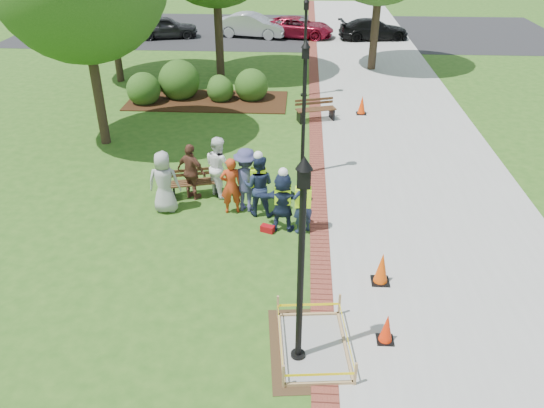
# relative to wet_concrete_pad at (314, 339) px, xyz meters

# --- Properties ---
(ground) EXTENTS (100.00, 100.00, 0.00)m
(ground) POSITION_rel_wet_concrete_pad_xyz_m (-1.55, 2.75, -0.23)
(ground) COLOR #285116
(ground) RESTS_ON ground
(sidewalk) EXTENTS (6.00, 60.00, 0.02)m
(sidewalk) POSITION_rel_wet_concrete_pad_xyz_m (3.45, 12.75, -0.22)
(sidewalk) COLOR #9E9E99
(sidewalk) RESTS_ON ground
(brick_edging) EXTENTS (0.50, 60.00, 0.03)m
(brick_edging) POSITION_rel_wet_concrete_pad_xyz_m (0.20, 12.75, -0.22)
(brick_edging) COLOR maroon
(brick_edging) RESTS_ON ground
(mulch_bed) EXTENTS (7.00, 3.00, 0.05)m
(mulch_bed) POSITION_rel_wet_concrete_pad_xyz_m (-4.55, 14.75, -0.21)
(mulch_bed) COLOR #381E0F
(mulch_bed) RESTS_ON ground
(parking_lot) EXTENTS (36.00, 12.00, 0.01)m
(parking_lot) POSITION_rel_wet_concrete_pad_xyz_m (-1.55, 29.75, -0.23)
(parking_lot) COLOR black
(parking_lot) RESTS_ON ground
(wet_concrete_pad) EXTENTS (1.92, 2.46, 0.55)m
(wet_concrete_pad) POSITION_rel_wet_concrete_pad_xyz_m (0.00, 0.00, 0.00)
(wet_concrete_pad) COLOR #47331E
(wet_concrete_pad) RESTS_ON ground
(bench_near) EXTENTS (1.55, 0.86, 0.80)m
(bench_near) POSITION_rel_wet_concrete_pad_xyz_m (-3.45, 6.09, 0.02)
(bench_near) COLOR #4D311A
(bench_near) RESTS_ON ground
(bench_far) EXTENTS (1.67, 0.98, 0.86)m
(bench_far) POSITION_rel_wet_concrete_pad_xyz_m (0.20, 12.60, 0.04)
(bench_far) COLOR brown
(bench_far) RESTS_ON ground
(cone_front) EXTENTS (0.34, 0.34, 0.67)m
(cone_front) POSITION_rel_wet_concrete_pad_xyz_m (1.44, 0.28, 0.09)
(cone_front) COLOR black
(cone_front) RESTS_ON ground
(cone_back) EXTENTS (0.41, 0.41, 0.81)m
(cone_back) POSITION_rel_wet_concrete_pad_xyz_m (1.56, 2.18, 0.16)
(cone_back) COLOR black
(cone_back) RESTS_ON ground
(cone_far) EXTENTS (0.40, 0.40, 0.79)m
(cone_far) POSITION_rel_wet_concrete_pad_xyz_m (2.11, 13.47, 0.15)
(cone_far) COLOR black
(cone_far) RESTS_ON ground
(toolbox) EXTENTS (0.41, 0.31, 0.18)m
(toolbox) POSITION_rel_wet_concrete_pad_xyz_m (-1.18, 4.21, -0.14)
(toolbox) COLOR maroon
(toolbox) RESTS_ON ground
(lamp_near) EXTENTS (0.28, 0.28, 4.26)m
(lamp_near) POSITION_rel_wet_concrete_pad_xyz_m (-0.30, -0.25, 2.25)
(lamp_near) COLOR black
(lamp_near) RESTS_ON ground
(lamp_mid) EXTENTS (0.28, 0.28, 4.26)m
(lamp_mid) POSITION_rel_wet_concrete_pad_xyz_m (-0.30, 7.75, 2.25)
(lamp_mid) COLOR black
(lamp_mid) RESTS_ON ground
(lamp_far) EXTENTS (0.28, 0.28, 4.26)m
(lamp_far) POSITION_rel_wet_concrete_pad_xyz_m (-0.30, 15.75, 2.25)
(lamp_far) COLOR black
(lamp_far) RESTS_ON ground
(shrub_a) EXTENTS (1.46, 1.46, 1.46)m
(shrub_a) POSITION_rel_wet_concrete_pad_xyz_m (-7.24, 14.33, -0.23)
(shrub_a) COLOR #234A15
(shrub_a) RESTS_ON ground
(shrub_b) EXTENTS (1.82, 1.82, 1.82)m
(shrub_b) POSITION_rel_wet_concrete_pad_xyz_m (-5.85, 15.22, -0.23)
(shrub_b) COLOR #234A15
(shrub_b) RESTS_ON ground
(shrub_c) EXTENTS (1.17, 1.17, 1.17)m
(shrub_c) POSITION_rel_wet_concrete_pad_xyz_m (-3.97, 14.85, -0.23)
(shrub_c) COLOR #234A15
(shrub_c) RESTS_ON ground
(shrub_d) EXTENTS (1.48, 1.48, 1.48)m
(shrub_d) POSITION_rel_wet_concrete_pad_xyz_m (-2.62, 15.12, -0.23)
(shrub_d) COLOR #234A15
(shrub_d) RESTS_ON ground
(shrub_e) EXTENTS (1.02, 1.02, 1.02)m
(shrub_e) POSITION_rel_wet_concrete_pad_xyz_m (-4.14, 15.60, -0.23)
(shrub_e) COLOR #234A15
(shrub_e) RESTS_ON ground
(casual_person_a) EXTENTS (0.59, 0.39, 1.80)m
(casual_person_a) POSITION_rel_wet_concrete_pad_xyz_m (-4.12, 5.17, 0.67)
(casual_person_a) COLOR #979797
(casual_person_a) RESTS_ON ground
(casual_person_b) EXTENTS (0.60, 0.46, 1.66)m
(casual_person_b) POSITION_rel_wet_concrete_pad_xyz_m (-2.26, 5.20, 0.60)
(casual_person_b) COLOR #B83615
(casual_person_b) RESTS_ON ground
(casual_person_c) EXTENTS (0.66, 0.69, 1.83)m
(casual_person_c) POSITION_rel_wet_concrete_pad_xyz_m (-2.75, 6.25, 0.68)
(casual_person_c) COLOR white
(casual_person_c) RESTS_ON ground
(casual_person_d) EXTENTS (0.65, 0.57, 1.71)m
(casual_person_d) POSITION_rel_wet_concrete_pad_xyz_m (-3.50, 5.94, 0.62)
(casual_person_d) COLOR brown
(casual_person_d) RESTS_ON ground
(casual_person_e) EXTENTS (0.67, 0.51, 1.88)m
(casual_person_e) POSITION_rel_wet_concrete_pad_xyz_m (-1.85, 5.36, 0.70)
(casual_person_e) COLOR #393A63
(casual_person_e) RESTS_ON ground
(hivis_worker_a) EXTENTS (0.55, 0.37, 1.83)m
(hivis_worker_a) POSITION_rel_wet_concrete_pad_xyz_m (-0.79, 4.35, 0.68)
(hivis_worker_a) COLOR #1A2D44
(hivis_worker_a) RESTS_ON ground
(hivis_worker_b) EXTENTS (0.62, 0.57, 1.78)m
(hivis_worker_b) POSITION_rel_wet_concrete_pad_xyz_m (-0.26, 4.27, 0.66)
(hivis_worker_b) COLOR #1B2247
(hivis_worker_b) RESTS_ON ground
(hivis_worker_c) EXTENTS (0.61, 0.43, 1.93)m
(hivis_worker_c) POSITION_rel_wet_concrete_pad_xyz_m (-1.48, 5.12, 0.72)
(hivis_worker_c) COLOR #1A2E45
(hivis_worker_c) RESTS_ON ground
(parked_car_a) EXTENTS (3.12, 4.96, 1.50)m
(parked_car_a) POSITION_rel_wet_concrete_pad_xyz_m (-9.29, 27.12, -0.23)
(parked_car_a) COLOR black
(parked_car_a) RESTS_ON ground
(parked_car_b) EXTENTS (3.12, 5.29, 1.62)m
(parked_car_b) POSITION_rel_wet_concrete_pad_xyz_m (-3.73, 27.77, -0.23)
(parked_car_b) COLOR #B4B4B9
(parked_car_b) RESTS_ON ground
(parked_car_c) EXTENTS (2.59, 4.57, 1.41)m
(parked_car_c) POSITION_rel_wet_concrete_pad_xyz_m (-0.79, 27.82, -0.23)
(parked_car_c) COLOR maroon
(parked_car_c) RESTS_ON ground
(parked_car_d) EXTENTS (2.42, 4.48, 1.39)m
(parked_car_d) POSITION_rel_wet_concrete_pad_xyz_m (4.06, 27.47, -0.23)
(parked_car_d) COLOR black
(parked_car_d) RESTS_ON ground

